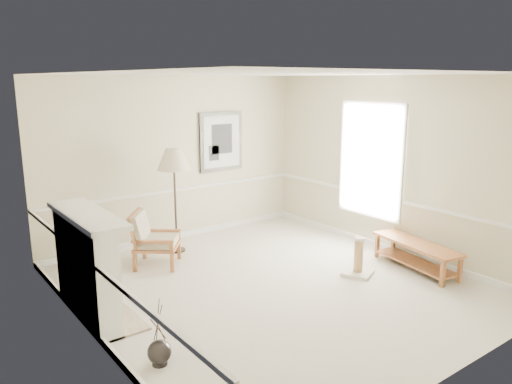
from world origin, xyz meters
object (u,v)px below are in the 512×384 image
floor_vase (159,353)px  bench (416,251)px  armchair (151,237)px  scratching_post (358,263)px  floor_lamp (174,162)px

floor_vase → bench: size_ratio=0.47×
armchair → scratching_post: (2.27, -2.20, -0.28)m
floor_vase → bench: (4.30, 0.04, 0.15)m
armchair → floor_lamp: (0.63, 0.35, 1.06)m
floor_vase → scratching_post: 3.45m
armchair → scratching_post: 3.17m
floor_vase → scratching_post: (3.43, 0.42, 0.05)m
bench → scratching_post: scratching_post is taller
armchair → scratching_post: size_ratio=1.62×
bench → armchair: bearing=140.6°
armchair → scratching_post: bearing=-95.5°
bench → scratching_post: bearing=156.9°
armchair → bench: (3.14, -2.58, -0.18)m
floor_vase → scratching_post: bearing=6.9°
armchair → bench: size_ratio=0.61×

